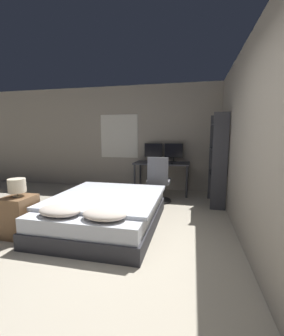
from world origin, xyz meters
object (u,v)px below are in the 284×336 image
at_px(monitor_left, 153,151).
at_px(bedside_lamp, 17,186).
at_px(bed, 105,211).
at_px(computer_mouse, 172,163).
at_px(bookshelf, 218,156).
at_px(desk, 162,166).
at_px(keyboard, 161,163).
at_px(monitor_right, 174,151).
at_px(office_chair, 159,184).
at_px(nightstand, 20,216).

bearing_deg(monitor_left, bedside_lamp, -114.44).
bearing_deg(bed, monitor_left, 82.17).
height_order(computer_mouse, bookshelf, bookshelf).
bearing_deg(desk, keyboard, -90.00).
distance_m(bed, desk, 2.33).
relative_size(monitor_right, bookshelf, 0.25).
height_order(bed, desk, desk).
bearing_deg(monitor_left, monitor_right, 0.00).
bearing_deg(desk, office_chair, -87.10).
bearing_deg(bedside_lamp, bookshelf, 35.99).
distance_m(desk, keyboard, 0.27).
distance_m(desk, office_chair, 0.82).
bearing_deg(keyboard, monitor_left, 117.70).
bearing_deg(bookshelf, monitor_left, 146.64).
xyz_separation_m(bed, nightstand, (-1.06, -0.61, 0.05)).
bearing_deg(bookshelf, keyboard, 158.39).
bearing_deg(nightstand, bookshelf, 35.99).
distance_m(bed, keyboard, 2.12).
bearing_deg(nightstand, bed, 29.98).
distance_m(monitor_left, monitor_right, 0.52).
bearing_deg(office_chair, computer_mouse, 67.08).
bearing_deg(computer_mouse, nightstand, -126.61).
height_order(bedside_lamp, bookshelf, bookshelf).
bearing_deg(bed, office_chair, 66.18).
relative_size(bedside_lamp, monitor_left, 0.55).
distance_m(office_chair, bookshelf, 1.34).
bearing_deg(desk, bedside_lamp, -120.36).
height_order(monitor_left, bookshelf, bookshelf).
distance_m(bedside_lamp, keyboard, 3.06).
distance_m(nightstand, desk, 3.29).
distance_m(monitor_left, keyboard, 0.61).
bearing_deg(keyboard, bed, -106.86).
xyz_separation_m(bedside_lamp, monitor_right, (1.91, 3.07, 0.29)).
distance_m(bedside_lamp, bookshelf, 3.57).
relative_size(bed, monitor_left, 4.46).
relative_size(nightstand, bookshelf, 0.31).
bearing_deg(bedside_lamp, keyboard, 57.33).
height_order(bedside_lamp, monitor_left, monitor_left).
bearing_deg(monitor_left, bookshelf, -33.36).
relative_size(keyboard, office_chair, 0.35).
height_order(desk, monitor_right, monitor_right).
bearing_deg(nightstand, monitor_left, 65.56).
xyz_separation_m(desk, computer_mouse, (0.26, -0.24, 0.11)).
bearing_deg(bookshelf, nightstand, -144.01).
bearing_deg(nightstand, bedside_lamp, 0.00).
bearing_deg(bedside_lamp, computer_mouse, 53.39).
bearing_deg(bedside_lamp, bed, 29.98).
bearing_deg(monitor_left, keyboard, -62.30).
relative_size(bedside_lamp, bookshelf, 0.14).
distance_m(monitor_left, computer_mouse, 0.76).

